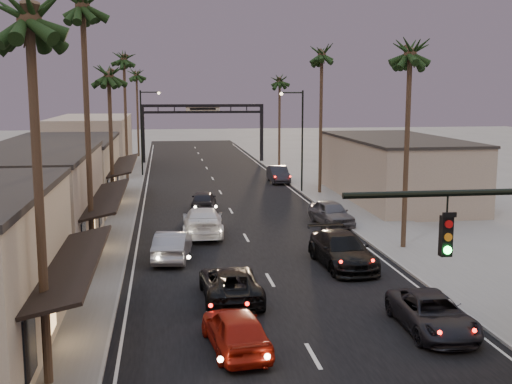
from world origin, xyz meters
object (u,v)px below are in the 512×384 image
object	(u,v)px
streetlight_right	(299,133)
palm_ld	(124,55)
palm_ra	(411,46)
palm_far	(136,72)
oncoming_pickup	(230,283)
palm_la	(28,4)
palm_lc	(108,69)
palm_rc	(280,77)
oncoming_silver	(173,245)
oncoming_red	(236,329)
arch	(203,118)
curbside_black	(342,250)
palm_rb	(322,50)
streetlight_left	(144,126)
curbside_near	(432,313)

from	to	relation	value
streetlight_right	palm_ld	distance (m)	19.78
palm_ra	palm_far	world-z (taller)	same
palm_ra	oncoming_pickup	bearing A→B (deg)	-144.91
palm_la	palm_ld	distance (m)	46.01
palm_lc	palm_rc	size ratio (longest dim) A/B	1.00
palm_lc	oncoming_silver	xyz separation A→B (m)	(4.03, -12.49, -9.68)
oncoming_red	oncoming_pickup	world-z (taller)	oncoming_red
palm_ld	streetlight_right	bearing A→B (deg)	-32.79
arch	oncoming_pickup	world-z (taller)	arch
oncoming_pickup	oncoming_silver	size ratio (longest dim) A/B	1.09
palm_la	curbside_black	distance (m)	20.34
streetlight_right	palm_la	size ratio (longest dim) A/B	0.68
palm_rb	oncoming_pickup	bearing A→B (deg)	-111.37
palm_ra	oncoming_silver	world-z (taller)	palm_ra
oncoming_silver	oncoming_red	bearing A→B (deg)	106.70
palm_lc	palm_ra	bearing A→B (deg)	-34.90
arch	curbside_black	world-z (taller)	arch
palm_ra	palm_la	bearing A→B (deg)	-138.91
streetlight_left	palm_ld	distance (m)	7.88
palm_ld	palm_rb	distance (m)	20.42
streetlight_right	palm_ld	xyz separation A→B (m)	(-15.52, 10.00, 7.09)
arch	palm_ld	xyz separation A→B (m)	(-8.60, -15.00, 6.88)
palm_la	curbside_near	bearing A→B (deg)	11.01
palm_lc	oncoming_pickup	world-z (taller)	palm_lc
curbside_near	curbside_black	xyz separation A→B (m)	(-0.91, 9.23, 0.17)
streetlight_right	palm_far	world-z (taller)	palm_far
curbside_black	palm_la	bearing A→B (deg)	-140.18
oncoming_red	oncoming_silver	distance (m)	12.75
palm_la	palm_rb	xyz separation A→B (m)	(17.20, 35.00, 0.97)
arch	palm_la	distance (m)	61.88
palm_la	palm_ra	xyz separation A→B (m)	(17.20, 15.00, 0.00)
palm_la	palm_far	bearing A→B (deg)	89.75
streetlight_left	oncoming_pickup	world-z (taller)	streetlight_left
palm_rc	curbside_black	distance (m)	44.41
palm_rb	oncoming_red	size ratio (longest dim) A/B	3.14
curbside_black	palm_ld	bearing A→B (deg)	107.07
curbside_black	oncoming_silver	bearing A→B (deg)	159.75
arch	palm_ra	distance (m)	47.17
oncoming_silver	palm_far	bearing A→B (deg)	-78.41
palm_far	oncoming_silver	distance (m)	55.64
palm_far	oncoming_pickup	world-z (taller)	palm_far
palm_rb	arch	bearing A→B (deg)	108.30
streetlight_right	palm_ra	size ratio (longest dim) A/B	0.68
streetlight_left	curbside_near	distance (m)	48.09
palm_ra	oncoming_pickup	size ratio (longest dim) A/B	2.51
palm_ld	oncoming_pickup	xyz separation A→B (m)	(6.41, -38.58, -11.69)
arch	oncoming_red	size ratio (longest dim) A/B	3.36
oncoming_silver	curbside_near	size ratio (longest dim) A/B	0.96
oncoming_red	palm_far	bearing A→B (deg)	-92.17
palm_rb	oncoming_pickup	world-z (taller)	palm_rb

